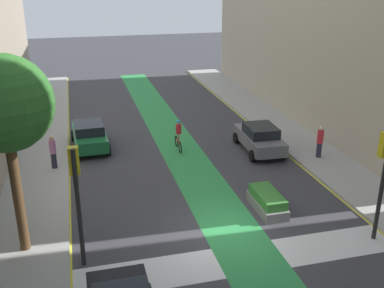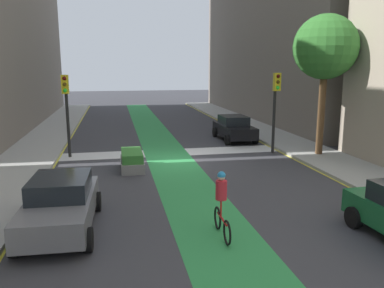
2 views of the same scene
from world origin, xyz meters
TOP-DOWN VIEW (x-y plane):
  - ground_plane at (0.00, 0.00)m, footprint 120.00×120.00m
  - bike_lane_paint at (0.32, 0.00)m, footprint 2.40×60.00m
  - crosswalk_band at (0.00, -2.00)m, footprint 12.00×1.80m
  - sidewalk_left at (-7.50, 0.00)m, footprint 3.00×60.00m
  - curb_stripe_left at (-6.00, 0.00)m, footprint 0.16×60.00m
  - curb_stripe_right at (6.00, 0.00)m, footprint 0.16×60.00m
  - traffic_signal_near_right at (5.44, -1.88)m, footprint 0.35×0.52m
  - traffic_signal_near_left at (-5.51, -0.73)m, footprint 0.35×0.52m
  - car_grey_right_far at (4.67, 7.69)m, footprint 2.16×4.27m
  - car_green_left_far at (-4.74, 10.62)m, footprint 2.14×4.26m
  - cyclist_in_lane at (0.20, 8.96)m, footprint 0.32×1.73m
  - pedestrian_sidewalk_right_a at (7.34, 5.67)m, footprint 0.34×0.34m
  - pedestrian_sidewalk_left_a at (-6.68, 7.82)m, footprint 0.34×0.34m
  - street_tree_near at (-7.56, 0.48)m, footprint 3.26×3.26m
  - median_planter at (2.32, 1.12)m, footprint 1.03×2.35m

SIDE VIEW (x-z plane):
  - ground_plane at x=0.00m, z-range 0.00..0.00m
  - crosswalk_band at x=0.00m, z-range 0.00..0.01m
  - bike_lane_paint at x=0.32m, z-range 0.00..0.01m
  - curb_stripe_left at x=-6.00m, z-range 0.00..0.01m
  - curb_stripe_right at x=6.00m, z-range 0.00..0.01m
  - sidewalk_left at x=-7.50m, z-range 0.00..0.15m
  - median_planter at x=2.32m, z-range -0.02..0.83m
  - car_grey_right_far at x=4.67m, z-range 0.02..1.59m
  - car_green_left_far at x=-4.74m, z-range 0.02..1.59m
  - cyclist_in_lane at x=0.20m, z-range 0.04..1.90m
  - pedestrian_sidewalk_left_a at x=-6.68m, z-range 0.17..1.92m
  - pedestrian_sidewalk_right_a at x=7.34m, z-range 0.17..1.95m
  - traffic_signal_near_right at x=5.44m, z-range 0.86..5.16m
  - traffic_signal_near_left at x=-5.51m, z-range 0.88..5.26m
  - street_tree_near at x=-7.56m, z-range 2.04..9.21m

